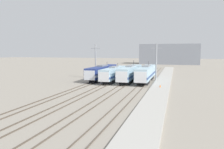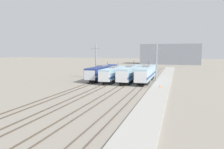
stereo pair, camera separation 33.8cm
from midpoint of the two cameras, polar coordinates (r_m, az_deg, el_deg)
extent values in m
plane|color=gray|center=(51.26, 0.29, -2.88)|extent=(400.00, 400.00, 0.00)
cube|color=#4C4238|center=(53.62, -6.98, -2.45)|extent=(0.07, 120.00, 0.15)
cube|color=#4C4238|center=(53.07, -5.56, -2.52)|extent=(0.07, 120.00, 0.15)
cube|color=#4C4238|center=(52.10, -2.71, -2.66)|extent=(0.07, 120.00, 0.15)
cube|color=#4C4238|center=(51.65, -1.20, -2.73)|extent=(0.07, 120.00, 0.15)
cube|color=#4C4238|center=(50.88, 1.80, -2.86)|extent=(0.07, 120.00, 0.15)
cube|color=#4C4238|center=(50.55, 3.37, -2.93)|extent=(0.07, 120.00, 0.15)
cube|color=#4C4238|center=(50.00, 6.49, -3.06)|extent=(0.07, 120.00, 0.15)
cube|color=#4C4238|center=(49.78, 8.12, -3.12)|extent=(0.07, 120.00, 0.15)
cube|color=black|center=(58.26, -4.22, -1.34)|extent=(2.58, 4.32, 0.95)
cube|color=black|center=(67.47, -1.29, -0.31)|extent=(2.58, 4.32, 0.95)
cube|color=navy|center=(62.64, -2.66, 0.91)|extent=(3.04, 19.62, 2.79)
cube|color=silver|center=(62.70, -2.65, 0.40)|extent=(3.08, 19.66, 0.50)
cube|color=silver|center=(54.28, -5.76, -0.13)|extent=(2.80, 1.82, 2.37)
cube|color=black|center=(53.46, -6.10, 0.33)|extent=(2.38, 0.08, 0.66)
cube|color=slate|center=(62.52, -2.66, 2.35)|extent=(1.67, 4.91, 0.35)
cylinder|color=#38383D|center=(66.59, -1.45, 2.88)|extent=(0.12, 0.12, 1.05)
cube|color=#232326|center=(54.83, -0.90, -1.79)|extent=(2.38, 3.91, 0.95)
cube|color=#232326|center=(63.30, 1.49, -0.73)|extent=(2.38, 3.91, 0.95)
cube|color=#9EBCCC|center=(58.85, 0.38, 0.52)|extent=(2.80, 17.77, 2.67)
cube|color=navy|center=(58.90, 0.38, 0.01)|extent=(2.84, 17.81, 0.48)
cube|color=silver|center=(51.22, -2.11, -0.54)|extent=(2.57, 1.86, 2.27)
cube|color=black|center=(50.36, -2.42, -0.08)|extent=(2.19, 0.08, 0.63)
cube|color=gray|center=(58.72, 0.38, 1.99)|extent=(1.54, 4.44, 0.35)
cylinder|color=#38383D|center=(62.45, 1.38, 2.58)|extent=(0.12, 0.12, 1.11)
cube|color=#232326|center=(54.40, 3.57, -1.86)|extent=(2.52, 4.36, 0.95)
cube|color=#232326|center=(64.02, 5.54, -0.68)|extent=(2.52, 4.36, 0.95)
cube|color=#9EBCCC|center=(58.98, 4.65, 0.66)|extent=(2.97, 19.82, 2.95)
cube|color=navy|center=(59.04, 4.65, 0.09)|extent=(3.01, 19.86, 0.53)
cube|color=silver|center=(50.35, 2.57, -0.52)|extent=(2.73, 2.17, 2.51)
cube|color=black|center=(49.32, 2.30, -0.01)|extent=(2.32, 0.08, 0.70)
cube|color=gray|center=(58.85, 4.66, 2.26)|extent=(1.63, 4.95, 0.35)
cylinder|color=#38383D|center=(63.08, 5.48, 3.01)|extent=(0.12, 0.12, 1.47)
cube|color=#232326|center=(54.03, 8.03, -1.97)|extent=(2.59, 4.37, 0.95)
cube|color=#232326|center=(63.80, 9.34, -0.76)|extent=(2.59, 4.37, 0.95)
cube|color=#9EBCCC|center=(58.69, 8.77, 0.60)|extent=(3.05, 19.88, 2.99)
cube|color=navy|center=(58.74, 8.77, 0.01)|extent=(3.09, 19.92, 0.54)
cube|color=silver|center=(49.72, 7.36, -0.63)|extent=(2.80, 1.81, 2.54)
cube|color=black|center=(48.85, 7.22, -0.08)|extent=(2.38, 0.08, 0.71)
cube|color=gray|center=(58.55, 8.80, 2.22)|extent=(1.68, 4.97, 0.35)
cylinder|color=#38383D|center=(62.85, 9.34, 2.90)|extent=(0.12, 0.12, 1.28)
cylinder|color=gray|center=(63.77, -4.45, 3.40)|extent=(0.39, 0.39, 10.03)
cube|color=gray|center=(63.70, -4.48, 6.82)|extent=(2.86, 0.16, 0.16)
cylinder|color=gray|center=(59.83, 11.31, 3.12)|extent=(0.39, 0.39, 10.03)
cube|color=gray|center=(59.76, 11.38, 6.77)|extent=(2.86, 0.16, 0.16)
cube|color=#A8A59E|center=(49.37, 12.41, -3.13)|extent=(4.00, 120.00, 0.40)
cone|color=orange|center=(47.19, 12.26, -2.91)|extent=(0.29, 0.29, 0.64)
cube|color=gray|center=(141.87, 14.61, 5.17)|extent=(35.47, 14.91, 12.40)
camera|label=1|loc=(0.17, -90.19, -0.02)|focal=35.00mm
camera|label=2|loc=(0.17, 89.81, 0.02)|focal=35.00mm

